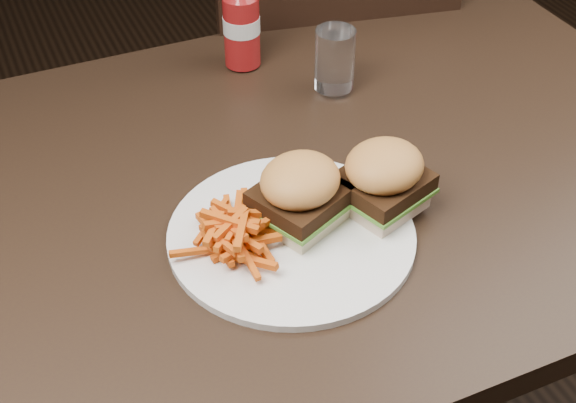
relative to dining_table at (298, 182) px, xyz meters
name	(u,v)px	position (x,y,z in m)	size (l,w,h in m)	color
dining_table	(298,182)	(0.00, 0.00, 0.00)	(1.20, 0.80, 0.04)	black
chair_far	(309,107)	(0.29, 0.57, -0.30)	(0.46, 0.46, 0.04)	black
plate	(291,235)	(-0.06, -0.12, 0.03)	(0.30, 0.30, 0.01)	white
sandwich_half_a	(300,214)	(-0.04, -0.10, 0.04)	(0.09, 0.08, 0.02)	beige
sandwich_half_b	(381,199)	(0.06, -0.12, 0.04)	(0.09, 0.08, 0.02)	beige
fries_pile	(232,230)	(-0.13, -0.11, 0.05)	(0.10, 0.10, 0.04)	#BB4C0C
ketchup_bottle	(242,31)	(0.03, 0.29, 0.08)	(0.06, 0.06, 0.11)	maroon
tumbler	(335,59)	(0.13, 0.16, 0.08)	(0.06, 0.06, 0.09)	white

